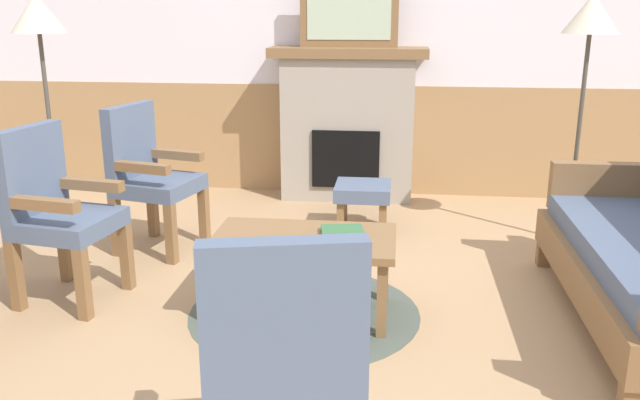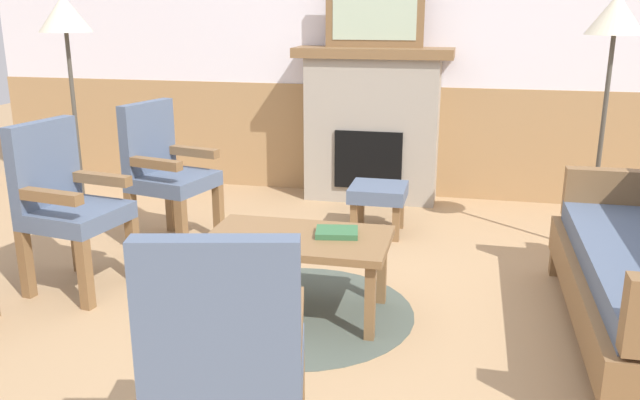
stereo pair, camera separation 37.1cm
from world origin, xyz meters
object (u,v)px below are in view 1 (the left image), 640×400
at_px(framed_picture, 349,12).
at_px(armchair_by_window_left, 149,172).
at_px(armchair_front_left, 283,361).
at_px(book_on_table, 342,232).
at_px(footstool, 363,194).
at_px(armchair_near_fireplace, 56,207).
at_px(fireplace, 348,123).
at_px(floor_lamp_by_couch, 590,30).
at_px(floor_lamp_by_chairs, 39,30).
at_px(coffee_table, 304,246).

distance_m(framed_picture, armchair_by_window_left, 2.13).
bearing_deg(armchair_front_left, book_on_table, 87.81).
xyz_separation_m(footstool, armchair_near_fireplace, (-1.62, -1.37, 0.25)).
bearing_deg(armchair_by_window_left, footstool, 20.23).
height_order(fireplace, armchair_front_left, fireplace).
bearing_deg(floor_lamp_by_couch, fireplace, 150.17).
height_order(book_on_table, armchair_front_left, armchair_front_left).
bearing_deg(framed_picture, fireplace, -90.00).
height_order(book_on_table, footstool, book_on_table).
xyz_separation_m(fireplace, book_on_table, (0.15, -2.25, -0.20)).
relative_size(fireplace, floor_lamp_by_chairs, 0.77).
distance_m(footstool, armchair_front_left, 2.86).
distance_m(book_on_table, armchair_by_window_left, 1.61).
distance_m(fireplace, footstool, 0.99).
bearing_deg(coffee_table, fireplace, 88.80).
distance_m(book_on_table, armchair_front_left, 1.50).
height_order(coffee_table, armchair_by_window_left, armchair_by_window_left).
relative_size(armchair_near_fireplace, armchair_by_window_left, 1.00).
height_order(coffee_table, armchair_near_fireplace, armchair_near_fireplace).
bearing_deg(book_on_table, floor_lamp_by_couch, 41.33).
distance_m(framed_picture, armchair_front_left, 3.89).
bearing_deg(armchair_near_fireplace, fireplace, 57.63).
distance_m(armchair_by_window_left, floor_lamp_by_couch, 3.04).
bearing_deg(footstool, armchair_by_window_left, -159.77).
height_order(book_on_table, floor_lamp_by_couch, floor_lamp_by_couch).
relative_size(coffee_table, armchair_by_window_left, 0.98).
bearing_deg(fireplace, armchair_by_window_left, -130.77).
xyz_separation_m(armchair_front_left, floor_lamp_by_couch, (1.55, 2.81, 0.91)).
bearing_deg(floor_lamp_by_couch, footstool, 178.32).
relative_size(framed_picture, armchair_by_window_left, 0.82).
relative_size(footstool, floor_lamp_by_couch, 0.24).
xyz_separation_m(footstool, armchair_by_window_left, (-1.41, -0.52, 0.25)).
distance_m(framed_picture, floor_lamp_by_couch, 1.90).
bearing_deg(framed_picture, armchair_front_left, -88.60).
bearing_deg(armchair_by_window_left, book_on_table, -31.40).
bearing_deg(footstool, armchair_front_left, -91.88).
height_order(framed_picture, book_on_table, framed_picture).
relative_size(book_on_table, armchair_front_left, 0.22).
bearing_deg(armchair_by_window_left, fireplace, 49.23).
height_order(floor_lamp_by_couch, floor_lamp_by_chairs, same).
relative_size(armchair_front_left, floor_lamp_by_couch, 0.58).
relative_size(framed_picture, floor_lamp_by_couch, 0.48).
height_order(coffee_table, book_on_table, book_on_table).
distance_m(framed_picture, book_on_table, 2.52).
xyz_separation_m(book_on_table, floor_lamp_by_chairs, (-2.12, 0.99, 1.00)).
relative_size(footstool, armchair_front_left, 0.41).
height_order(fireplace, armchair_near_fireplace, fireplace).
xyz_separation_m(coffee_table, floor_lamp_by_chairs, (-1.92, 1.04, 1.06)).
height_order(footstool, armchair_by_window_left, armchair_by_window_left).
bearing_deg(armchair_by_window_left, coffee_table, -37.17).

